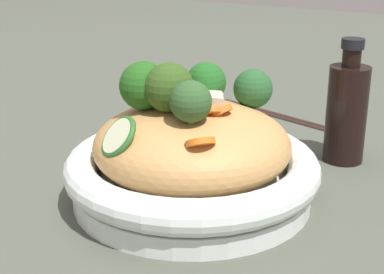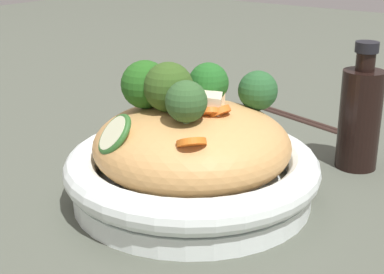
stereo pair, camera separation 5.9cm
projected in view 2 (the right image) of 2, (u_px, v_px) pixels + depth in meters
ground_plane at (192, 199)px, 0.61m from camera, size 3.00×3.00×0.00m
serving_bowl at (192, 175)px, 0.60m from camera, size 0.26×0.26×0.05m
noodle_heap at (192, 144)px, 0.59m from camera, size 0.20×0.20×0.08m
broccoli_florets at (187, 89)px, 0.58m from camera, size 0.15×0.14×0.07m
carrot_coins at (207, 117)px, 0.55m from camera, size 0.11×0.07×0.03m
zucchini_slices at (142, 117)px, 0.58m from camera, size 0.14×0.06×0.05m
chicken_chunks at (207, 102)px, 0.58m from camera, size 0.07×0.05×0.03m
soy_sauce_bottle at (360, 116)px, 0.68m from camera, size 0.05×0.05×0.15m
chopsticks_pair at (302, 118)px, 0.86m from camera, size 0.08×0.23×0.01m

